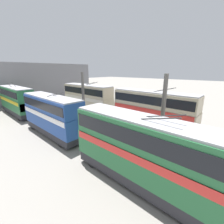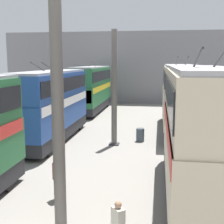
{
  "view_description": "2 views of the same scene",
  "coord_description": "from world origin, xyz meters",
  "views": [
    {
      "loc": [
        -2.28,
        12.43,
        7.83
      ],
      "look_at": [
        9.09,
        -0.09,
        3.05
      ],
      "focal_mm": 24.0,
      "sensor_mm": 36.0,
      "label": 1
    },
    {
      "loc": [
        -5.72,
        -2.93,
        5.51
      ],
      "look_at": [
        13.41,
        0.0,
        2.37
      ],
      "focal_mm": 50.0,
      "sensor_mm": 36.0,
      "label": 2
    }
  ],
  "objects": [
    {
      "name": "depot_back_wall",
      "position": [
        35.44,
        0.0,
        4.7
      ],
      "size": [
        0.5,
        36.0,
        9.39
      ],
      "color": "slate",
      "rests_on": "ground_plane"
    },
    {
      "name": "support_column_near",
      "position": [
        2.93,
        0.0,
        3.65
      ],
      "size": [
        0.66,
        0.66,
        7.54
      ],
      "color": "#605B56",
      "rests_on": "ground_plane"
    },
    {
      "name": "support_column_far",
      "position": [
        14.36,
        0.0,
        3.65
      ],
      "size": [
        0.66,
        0.66,
        7.54
      ],
      "color": "#605B56",
      "rests_on": "ground_plane"
    },
    {
      "name": "bus_left_near",
      "position": [
        6.23,
        -4.49,
        3.03
      ],
      "size": [
        10.61,
        2.54,
        5.93
      ],
      "color": "black",
      "rests_on": "ground_plane"
    },
    {
      "name": "bus_left_far",
      "position": [
        19.23,
        -4.49,
        3.0
      ],
      "size": [
        11.03,
        2.54,
        5.89
      ],
      "color": "black",
      "rests_on": "ground_plane"
    },
    {
      "name": "bus_right_mid",
      "position": [
        14.82,
        4.49,
        2.78
      ],
      "size": [
        10.3,
        2.54,
        5.49
      ],
      "color": "black",
      "rests_on": "ground_plane"
    },
    {
      "name": "bus_right_far",
      "position": [
        27.93,
        4.49,
        2.83
      ],
      "size": [
        10.73,
        2.54,
        5.58
      ],
      "color": "black",
      "rests_on": "ground_plane"
    },
    {
      "name": "person_aisle_midway",
      "position": [
        5.67,
        1.02,
        0.93
      ],
      "size": [
        0.47,
        0.47,
        1.75
      ],
      "rotation": [
        0.0,
        0.0,
        2.37
      ],
      "color": "#2D2D33",
      "rests_on": "ground_plane"
    },
    {
      "name": "oil_drum",
      "position": [
        15.5,
        -1.67,
        0.46
      ],
      "size": [
        0.59,
        0.59,
        0.92
      ],
      "color": "#424C56",
      "rests_on": "ground_plane"
    }
  ]
}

